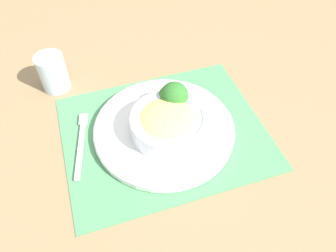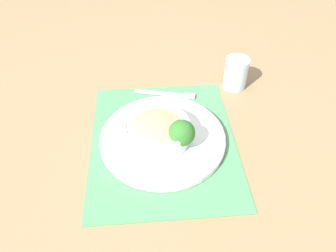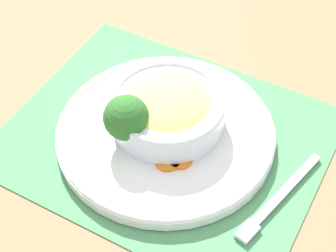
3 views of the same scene
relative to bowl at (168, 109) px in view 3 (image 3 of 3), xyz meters
The scene contains 8 objects.
ground_plane 0.05m from the bowl, 112.49° to the left, with size 4.00×4.00×0.00m, color #8C704C.
placemat 0.05m from the bowl, 112.49° to the left, with size 0.50×0.42×0.00m.
plate 0.04m from the bowl, 112.49° to the left, with size 0.33×0.33×0.02m.
bowl is the anchor object (origin of this frame).
broccoli_floret 0.07m from the bowl, 64.33° to the left, with size 0.07×0.07×0.08m.
carrot_slice_near 0.08m from the bowl, 123.36° to the left, with size 0.04×0.04×0.01m.
carrot_slice_middle 0.08m from the bowl, 136.97° to the left, with size 0.04×0.04×0.01m.
fork 0.21m from the bowl, 168.77° to the left, with size 0.04×0.18×0.01m.
Camera 3 is at (-0.31, 0.46, 0.65)m, focal length 60.00 mm.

